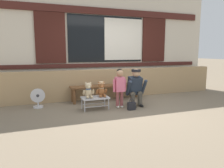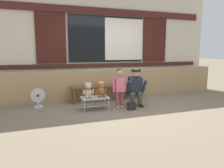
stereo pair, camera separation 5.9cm
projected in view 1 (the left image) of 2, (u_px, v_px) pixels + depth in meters
name	position (u px, v px, depth m)	size (l,w,h in m)	color
ground_plane	(131.00, 109.00, 5.11)	(60.00, 60.00, 0.00)	#756651
brick_low_wall	(111.00, 83.00, 6.36)	(7.10, 0.25, 0.85)	tan
shop_facade	(106.00, 42.00, 6.65)	(7.24, 0.26, 3.33)	beige
wooden_bench_long	(108.00, 87.00, 5.95)	(2.10, 0.40, 0.44)	brown
small_display_bench	(95.00, 98.00, 5.02)	(0.64, 0.36, 0.30)	#BCBCC1
teddy_bear_plain	(88.00, 91.00, 4.94)	(0.28, 0.26, 0.36)	#CCB289
teddy_bear_with_hat	(101.00, 89.00, 5.05)	(0.28, 0.27, 0.36)	#93562D
child_standing	(120.00, 84.00, 5.14)	(0.35, 0.18, 0.96)	#994C4C
adult_crouching	(135.00, 87.00, 5.33)	(0.50, 0.49, 0.95)	#4C473D
handbag_on_ground	(131.00, 106.00, 5.01)	(0.18, 0.11, 0.27)	#232328
floor_fan	(38.00, 98.00, 5.16)	(0.34, 0.24, 0.48)	silver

